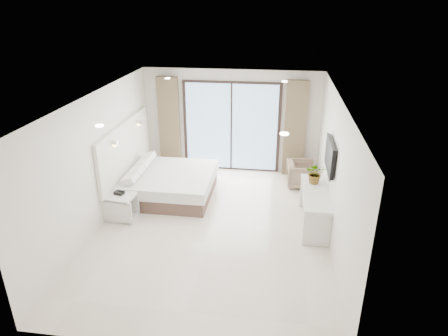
{
  "coord_description": "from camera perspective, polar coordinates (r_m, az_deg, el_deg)",
  "views": [
    {
      "loc": [
        1.21,
        -6.93,
        4.37
      ],
      "look_at": [
        0.18,
        0.4,
        1.18
      ],
      "focal_mm": 32.0,
      "sensor_mm": 36.0,
      "label": 1
    }
  ],
  "objects": [
    {
      "name": "nightstand",
      "position": [
        8.74,
        -14.5,
        -5.41
      ],
      "size": [
        0.66,
        0.56,
        0.55
      ],
      "rotation": [
        0.0,
        0.0,
        -0.12
      ],
      "color": "silver",
      "rests_on": "ground"
    },
    {
      "name": "armchair",
      "position": [
        10.06,
        10.98,
        -0.69
      ],
      "size": [
        0.67,
        0.71,
        0.69
      ],
      "primitive_type": "imported",
      "rotation": [
        0.0,
        0.0,
        1.64
      ],
      "color": "#8A785A",
      "rests_on": "ground"
    },
    {
      "name": "plant",
      "position": [
        8.51,
        12.92,
        -1.02
      ],
      "size": [
        0.46,
        0.5,
        0.35
      ],
      "primitive_type": "imported",
      "rotation": [
        0.0,
        0.0,
        -0.12
      ],
      "color": "#33662D",
      "rests_on": "console_desk"
    },
    {
      "name": "ground",
      "position": [
        8.28,
        -1.61,
        -8.52
      ],
      "size": [
        6.2,
        6.2,
        0.0
      ],
      "primitive_type": "plane",
      "color": "beige",
      "rests_on": "ground"
    },
    {
      "name": "phone",
      "position": [
        8.65,
        -14.74,
        -3.44
      ],
      "size": [
        0.22,
        0.19,
        0.06
      ],
      "primitive_type": "cube",
      "rotation": [
        0.0,
        0.0,
        -0.26
      ],
      "color": "black",
      "rests_on": "nightstand"
    },
    {
      "name": "room_shell",
      "position": [
        8.42,
        -2.07,
        3.99
      ],
      "size": [
        4.62,
        6.22,
        2.72
      ],
      "color": "silver",
      "rests_on": "ground"
    },
    {
      "name": "console_desk",
      "position": [
        8.3,
        12.88,
        -4.55
      ],
      "size": [
        0.53,
        1.7,
        0.77
      ],
      "color": "silver",
      "rests_on": "ground"
    },
    {
      "name": "bed",
      "position": [
        9.51,
        -7.96,
        -2.22
      ],
      "size": [
        2.06,
        1.96,
        0.71
      ],
      "color": "brown",
      "rests_on": "ground"
    }
  ]
}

